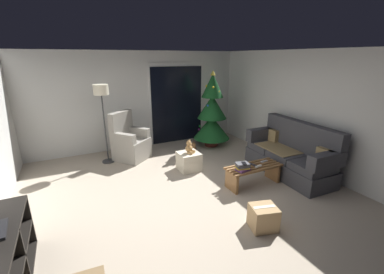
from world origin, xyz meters
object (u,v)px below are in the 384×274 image
armchair (130,143)px  remote_silver (264,161)px  remote_graphite (253,165)px  book_stack (243,167)px  floor_lamp (102,97)px  remote_white (258,166)px  couch (291,155)px  ottoman (189,161)px  teddy_bear_chestnut_by_tree (193,148)px  christmas_tree (212,114)px  cell_phone (244,163)px  teddy_bear_honey (189,148)px  remote_black (245,165)px  cardboard_box_taped_mid_floor (263,217)px  coffee_table (253,172)px

armchair → remote_silver: bearing=-47.8°
remote_graphite → book_stack: size_ratio=0.56×
armchair → floor_lamp: bearing=177.1°
remote_white → floor_lamp: (-2.34, 2.46, 1.10)m
couch → floor_lamp: 4.20m
remote_white → floor_lamp: 3.57m
remote_white → ottoman: size_ratio=0.35×
couch → book_stack: bearing=-174.2°
floor_lamp → teddy_bear_chestnut_by_tree: floor_lamp is taller
book_stack → christmas_tree: (0.75, 2.35, 0.43)m
cell_phone → teddy_bear_honey: 1.33m
remote_silver → remote_white: (-0.25, -0.13, 0.00)m
book_stack → floor_lamp: (-1.99, 2.45, 1.05)m
remote_graphite → book_stack: book_stack is taller
remote_black → floor_lamp: bearing=-89.8°
remote_graphite → armchair: (-1.78, 2.32, -0.00)m
christmas_tree → cardboard_box_taped_mid_floor: (-1.14, -3.37, -0.72)m
armchair → teddy_bear_chestnut_by_tree: (1.53, -0.32, -0.28)m
couch → floor_lamp: size_ratio=1.10×
ottoman → floor_lamp: bearing=140.8°
cell_phone → ottoman: bearing=134.8°
teddy_bear_honey → teddy_bear_chestnut_by_tree: bearing=58.7°
christmas_tree → armchair: christmas_tree is taller
book_stack → teddy_bear_chestnut_by_tree: bearing=88.4°
remote_silver → teddy_bear_chestnut_by_tree: (-0.55, 1.98, -0.28)m
christmas_tree → teddy_bear_honey: 1.72m
remote_white → cardboard_box_taped_mid_floor: remote_white is taller
book_stack → armchair: (-1.47, 2.42, -0.06)m
cell_phone → armchair: size_ratio=0.13×
teddy_bear_honey → cardboard_box_taped_mid_floor: 2.26m
remote_graphite → teddy_bear_chestnut_by_tree: bearing=84.7°
remote_silver → armchair: bearing=36.4°
book_stack → christmas_tree: 2.51m
book_stack → cell_phone: 0.08m
coffee_table → remote_white: 0.17m
remote_black → cardboard_box_taped_mid_floor: remote_black is taller
christmas_tree → ottoman: christmas_tree is taller
couch → remote_silver: (-0.73, -0.02, 0.00)m
remote_silver → floor_lamp: bearing=42.4°
cardboard_box_taped_mid_floor → teddy_bear_honey: bearing=92.2°
armchair → remote_black: bearing=-53.7°
teddy_bear_honey → armchair: bearing=129.4°
couch → christmas_tree: 2.35m
floor_lamp → teddy_bear_honey: size_ratio=6.25×
book_stack → remote_white: bearing=-1.8°
coffee_table → christmas_tree: (0.43, 2.29, 0.63)m
remote_graphite → cardboard_box_taped_mid_floor: size_ratio=0.36×
couch → remote_black: (-1.15, 0.02, 0.00)m
book_stack → cardboard_box_taped_mid_floor: size_ratio=0.64×
remote_black → teddy_bear_chestnut_by_tree: bearing=-129.6°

